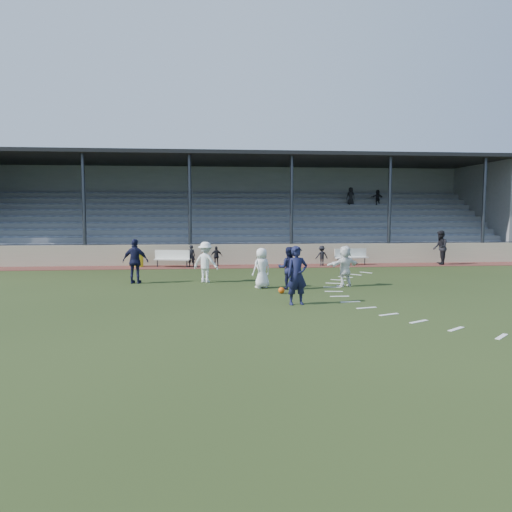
{
  "coord_description": "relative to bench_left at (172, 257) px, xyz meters",
  "views": [
    {
      "loc": [
        -1.94,
        -17.73,
        3.08
      ],
      "look_at": [
        0.0,
        2.5,
        1.3
      ],
      "focal_mm": 35.0,
      "sensor_mm": 36.0,
      "label": 1
    }
  ],
  "objects": [
    {
      "name": "retaining_wall",
      "position": [
        3.97,
        1.07,
        0.02
      ],
      "size": [
        34.0,
        0.18,
        1.2
      ],
      "primitive_type": "cube",
      "color": "#C1B694",
      "rests_on": "ground"
    },
    {
      "name": "official",
      "position": [
        15.61,
        -0.18,
        0.44
      ],
      "size": [
        1.02,
        1.16,
        2.0
      ],
      "primitive_type": "imported",
      "rotation": [
        0.0,
        0.0,
        4.41
      ],
      "color": "black",
      "rests_on": "cinder_track"
    },
    {
      "name": "ground",
      "position": [
        3.97,
        -10.48,
        -0.58
      ],
      "size": [
        90.0,
        90.0,
        0.0
      ],
      "primitive_type": "plane",
      "color": "#243314",
      "rests_on": "ground"
    },
    {
      "name": "player_navy_wing",
      "position": [
        -1.13,
        -6.31,
        0.38
      ],
      "size": [
        1.2,
        0.67,
        1.94
      ],
      "primitive_type": "imported",
      "rotation": [
        0.0,
        0.0,
        2.96
      ],
      "color": "#131635",
      "rests_on": "ground"
    },
    {
      "name": "grandstand",
      "position": [
        3.98,
        5.78,
        1.62
      ],
      "size": [
        34.6,
        9.0,
        6.61
      ],
      "color": "gray",
      "rests_on": "ground"
    },
    {
      "name": "trash_bin",
      "position": [
        -1.89,
        0.36,
        -0.16
      ],
      "size": [
        0.5,
        0.5,
        0.8
      ],
      "primitive_type": "cylinder",
      "color": "gold",
      "rests_on": "cinder_track"
    },
    {
      "name": "sub_left_near",
      "position": [
        1.06,
        0.07,
        0.05
      ],
      "size": [
        0.45,
        0.3,
        1.23
      ],
      "primitive_type": "imported",
      "rotation": [
        0.0,
        0.0,
        3.15
      ],
      "color": "black",
      "rests_on": "cinder_track"
    },
    {
      "name": "player_white_back",
      "position": [
        7.68,
        -8.05,
        0.27
      ],
      "size": [
        1.65,
        1.11,
        1.71
      ],
      "primitive_type": "imported",
      "rotation": [
        0.0,
        0.0,
        3.57
      ],
      "color": "white",
      "rests_on": "ground"
    },
    {
      "name": "player_navy_lead",
      "position": [
        4.97,
        -11.93,
        0.4
      ],
      "size": [
        0.79,
        0.6,
        1.97
      ],
      "primitive_type": "imported",
      "rotation": [
        0.0,
        0.0,
        0.19
      ],
      "color": "#131635",
      "rests_on": "ground"
    },
    {
      "name": "player_navy_mid",
      "position": [
        5.22,
        -8.53,
        0.27
      ],
      "size": [
        0.91,
        0.76,
        1.7
      ],
      "primitive_type": "imported",
      "rotation": [
        0.0,
        0.0,
        3.0
      ],
      "color": "#131635",
      "rests_on": "ground"
    },
    {
      "name": "penalty_arc",
      "position": [
        8.09,
        -10.48,
        -0.58
      ],
      "size": [
        3.89,
        14.63,
        0.01
      ],
      "color": "white",
      "rests_on": "ground"
    },
    {
      "name": "sub_right",
      "position": [
        8.55,
        -0.02,
        0.01
      ],
      "size": [
        0.79,
        0.53,
        1.14
      ],
      "primitive_type": "imported",
      "rotation": [
        0.0,
        0.0,
        3.29
      ],
      "color": "black",
      "rests_on": "cinder_track"
    },
    {
      "name": "cinder_track",
      "position": [
        3.97,
        0.02,
        -0.57
      ],
      "size": [
        34.0,
        2.0,
        0.02
      ],
      "primitive_type": "cube",
      "color": "#5B2A24",
      "rests_on": "ground"
    },
    {
      "name": "player_white_lead",
      "position": [
        4.19,
        -8.15,
        0.24
      ],
      "size": [
        0.95,
        0.83,
        1.64
      ],
      "primitive_type": "imported",
      "rotation": [
        0.0,
        0.0,
        3.61
      ],
      "color": "white",
      "rests_on": "ground"
    },
    {
      "name": "football",
      "position": [
        4.79,
        -9.6,
        -0.46
      ],
      "size": [
        0.24,
        0.24,
        0.24
      ],
      "primitive_type": "sphere",
      "color": "#D5500C",
      "rests_on": "ground"
    },
    {
      "name": "sub_left_far",
      "position": [
        2.49,
        0.19,
        0.01
      ],
      "size": [
        0.68,
        0.31,
        1.14
      ],
      "primitive_type": "imported",
      "rotation": [
        0.0,
        0.0,
        3.19
      ],
      "color": "black",
      "rests_on": "cinder_track"
    },
    {
      "name": "player_white_wing",
      "position": [
        1.91,
        -6.25,
        0.31
      ],
      "size": [
        1.33,
        1.1,
        1.79
      ],
      "primitive_type": "imported",
      "rotation": [
        0.0,
        0.0,
        2.69
      ],
      "color": "white",
      "rests_on": "ground"
    },
    {
      "name": "bench_left",
      "position": [
        0.0,
        0.0,
        0.0
      ],
      "size": [
        2.04,
        0.89,
        0.95
      ],
      "rotation": [
        0.0,
        0.0,
        -0.23
      ],
      "color": "white",
      "rests_on": "cinder_track"
    },
    {
      "name": "bench_right",
      "position": [
        10.34,
        0.16,
        0.0
      ],
      "size": [
        2.04,
        0.76,
        0.95
      ],
      "rotation": [
        0.0,
        0.0,
        0.16
      ],
      "color": "white",
      "rests_on": "cinder_track"
    }
  ]
}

